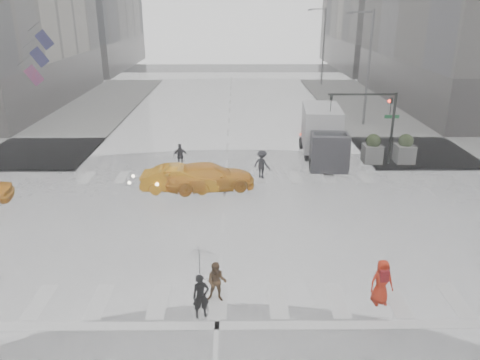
{
  "coord_description": "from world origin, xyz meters",
  "views": [
    {
      "loc": [
        0.62,
        -19.27,
        9.36
      ],
      "look_at": [
        0.8,
        2.0,
        1.33
      ],
      "focal_mm": 35.0,
      "sensor_mm": 36.0,
      "label": 1
    }
  ],
  "objects_px": {
    "traffic_signal_pole": "(377,114)",
    "box_truck": "(323,133)",
    "pedestrian_orange": "(382,282)",
    "pedestrian_brown": "(217,282)",
    "taxi_mid": "(181,179)"
  },
  "relations": [
    {
      "from": "traffic_signal_pole",
      "to": "taxi_mid",
      "type": "height_order",
      "value": "traffic_signal_pole"
    },
    {
      "from": "pedestrian_orange",
      "to": "taxi_mid",
      "type": "relative_size",
      "value": 0.39
    },
    {
      "from": "pedestrian_orange",
      "to": "pedestrian_brown",
      "type": "bearing_deg",
      "value": 171.45
    },
    {
      "from": "pedestrian_brown",
      "to": "pedestrian_orange",
      "type": "bearing_deg",
      "value": 3.57
    },
    {
      "from": "pedestrian_orange",
      "to": "box_truck",
      "type": "height_order",
      "value": "box_truck"
    },
    {
      "from": "pedestrian_brown",
      "to": "pedestrian_orange",
      "type": "height_order",
      "value": "pedestrian_orange"
    },
    {
      "from": "traffic_signal_pole",
      "to": "box_truck",
      "type": "xyz_separation_m",
      "value": [
        -2.91,
        1.23,
        -1.5
      ]
    },
    {
      "from": "traffic_signal_pole",
      "to": "taxi_mid",
      "type": "relative_size",
      "value": 1.09
    },
    {
      "from": "taxi_mid",
      "to": "pedestrian_brown",
      "type": "bearing_deg",
      "value": -167.13
    },
    {
      "from": "taxi_mid",
      "to": "box_truck",
      "type": "distance_m",
      "value": 10.01
    },
    {
      "from": "traffic_signal_pole",
      "to": "pedestrian_brown",
      "type": "relative_size",
      "value": 3.17
    },
    {
      "from": "traffic_signal_pole",
      "to": "box_truck",
      "type": "distance_m",
      "value": 3.49
    },
    {
      "from": "pedestrian_orange",
      "to": "box_truck",
      "type": "relative_size",
      "value": 0.26
    },
    {
      "from": "box_truck",
      "to": "traffic_signal_pole",
      "type": "bearing_deg",
      "value": -18.19
    },
    {
      "from": "traffic_signal_pole",
      "to": "pedestrian_orange",
      "type": "xyz_separation_m",
      "value": [
        -3.62,
        -14.15,
        -2.41
      ]
    }
  ]
}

